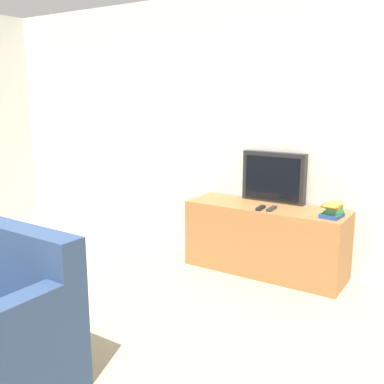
{
  "coord_description": "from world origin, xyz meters",
  "views": [
    {
      "loc": [
        2.17,
        -0.97,
        1.63
      ],
      "look_at": [
        0.09,
        2.24,
        0.8
      ],
      "focal_mm": 42.0,
      "sensor_mm": 36.0,
      "label": 1
    }
  ],
  "objects_px": {
    "tv_stand": "(265,239)",
    "remote_secondary": "(261,208)",
    "book_stack": "(333,211)",
    "television": "(274,177)",
    "remote_on_stand": "(272,209)"
  },
  "relations": [
    {
      "from": "tv_stand",
      "to": "remote_secondary",
      "type": "distance_m",
      "value": 0.36
    },
    {
      "from": "tv_stand",
      "to": "remote_secondary",
      "type": "relative_size",
      "value": 9.56
    },
    {
      "from": "tv_stand",
      "to": "remote_secondary",
      "type": "bearing_deg",
      "value": -87.53
    },
    {
      "from": "tv_stand",
      "to": "book_stack",
      "type": "distance_m",
      "value": 0.73
    },
    {
      "from": "television",
      "to": "remote_on_stand",
      "type": "relative_size",
      "value": 3.79
    },
    {
      "from": "television",
      "to": "remote_on_stand",
      "type": "distance_m",
      "value": 0.39
    },
    {
      "from": "television",
      "to": "tv_stand",
      "type": "bearing_deg",
      "value": -84.56
    },
    {
      "from": "tv_stand",
      "to": "television",
      "type": "height_order",
      "value": "television"
    },
    {
      "from": "television",
      "to": "remote_on_stand",
      "type": "xyz_separation_m",
      "value": [
        0.12,
        -0.3,
        -0.23
      ]
    },
    {
      "from": "tv_stand",
      "to": "book_stack",
      "type": "bearing_deg",
      "value": -5.7
    },
    {
      "from": "book_stack",
      "to": "remote_on_stand",
      "type": "height_order",
      "value": "book_stack"
    },
    {
      "from": "book_stack",
      "to": "remote_on_stand",
      "type": "xyz_separation_m",
      "value": [
        -0.52,
        -0.05,
        -0.04
      ]
    },
    {
      "from": "book_stack",
      "to": "remote_on_stand",
      "type": "distance_m",
      "value": 0.53
    },
    {
      "from": "book_stack",
      "to": "remote_on_stand",
      "type": "relative_size",
      "value": 1.37
    },
    {
      "from": "tv_stand",
      "to": "television",
      "type": "relative_size",
      "value": 2.41
    }
  ]
}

